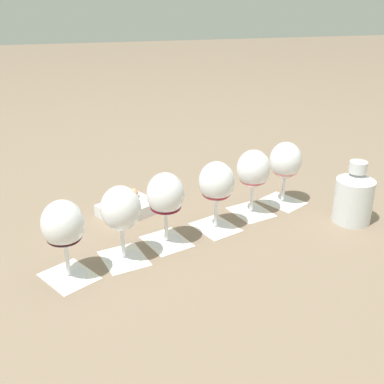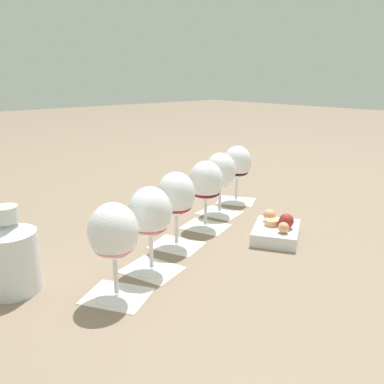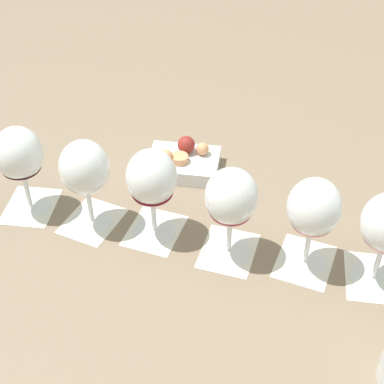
{
  "view_description": "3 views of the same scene",
  "coord_description": "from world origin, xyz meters",
  "px_view_note": "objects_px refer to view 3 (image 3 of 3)",
  "views": [
    {
      "loc": [
        0.23,
        1.01,
        0.57
      ],
      "look_at": [
        -0.0,
        -0.0,
        0.11
      ],
      "focal_mm": 45.0,
      "sensor_mm": 36.0,
      "label": 1
    },
    {
      "loc": [
        -0.62,
        -0.7,
        0.38
      ],
      "look_at": [
        -0.0,
        -0.0,
        0.11
      ],
      "focal_mm": 38.0,
      "sensor_mm": 36.0,
      "label": 2
    },
    {
      "loc": [
        -0.47,
        0.57,
        0.74
      ],
      "look_at": [
        -0.0,
        -0.0,
        0.11
      ],
      "focal_mm": 55.0,
      "sensor_mm": 36.0,
      "label": 3
    }
  ],
  "objects_px": {
    "wine_glass_1": "(314,211)",
    "wine_glass_5": "(19,157)",
    "wine_glass_3": "(152,181)",
    "wine_glass_4": "(85,171)",
    "snack_dish": "(183,162)",
    "wine_glass_2": "(231,201)"
  },
  "relations": [
    {
      "from": "wine_glass_2",
      "to": "wine_glass_4",
      "type": "relative_size",
      "value": 1.0
    },
    {
      "from": "wine_glass_2",
      "to": "wine_glass_5",
      "type": "xyz_separation_m",
      "value": [
        0.36,
        0.14,
        -0.0
      ]
    },
    {
      "from": "wine_glass_3",
      "to": "wine_glass_4",
      "type": "distance_m",
      "value": 0.12
    },
    {
      "from": "wine_glass_1",
      "to": "wine_glass_5",
      "type": "distance_m",
      "value": 0.52
    },
    {
      "from": "wine_glass_3",
      "to": "snack_dish",
      "type": "bearing_deg",
      "value": -66.39
    },
    {
      "from": "wine_glass_4",
      "to": "wine_glass_5",
      "type": "relative_size",
      "value": 1.0
    },
    {
      "from": "wine_glass_1",
      "to": "wine_glass_4",
      "type": "bearing_deg",
      "value": 24.0
    },
    {
      "from": "wine_glass_4",
      "to": "snack_dish",
      "type": "distance_m",
      "value": 0.25
    },
    {
      "from": "wine_glass_1",
      "to": "wine_glass_3",
      "type": "height_order",
      "value": "same"
    },
    {
      "from": "wine_glass_2",
      "to": "wine_glass_4",
      "type": "distance_m",
      "value": 0.26
    },
    {
      "from": "wine_glass_3",
      "to": "snack_dish",
      "type": "xyz_separation_m",
      "value": [
        0.07,
        -0.17,
        -0.1
      ]
    },
    {
      "from": "wine_glass_1",
      "to": "wine_glass_2",
      "type": "height_order",
      "value": "same"
    },
    {
      "from": "wine_glass_1",
      "to": "snack_dish",
      "type": "xyz_separation_m",
      "value": [
        0.32,
        -0.07,
        -0.1
      ]
    },
    {
      "from": "wine_glass_1",
      "to": "snack_dish",
      "type": "height_order",
      "value": "wine_glass_1"
    },
    {
      "from": "wine_glass_5",
      "to": "snack_dish",
      "type": "distance_m",
      "value": 0.32
    },
    {
      "from": "wine_glass_1",
      "to": "wine_glass_2",
      "type": "relative_size",
      "value": 1.0
    },
    {
      "from": "wine_glass_4",
      "to": "snack_dish",
      "type": "bearing_deg",
      "value": -98.01
    },
    {
      "from": "wine_glass_3",
      "to": "snack_dish",
      "type": "distance_m",
      "value": 0.21
    },
    {
      "from": "wine_glass_4",
      "to": "wine_glass_5",
      "type": "distance_m",
      "value": 0.13
    },
    {
      "from": "wine_glass_1",
      "to": "wine_glass_5",
      "type": "height_order",
      "value": "same"
    },
    {
      "from": "wine_glass_2",
      "to": "wine_glass_4",
      "type": "xyz_separation_m",
      "value": [
        0.24,
        0.1,
        -0.0
      ]
    },
    {
      "from": "wine_glass_3",
      "to": "wine_glass_5",
      "type": "xyz_separation_m",
      "value": [
        0.23,
        0.1,
        -0.0
      ]
    }
  ]
}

